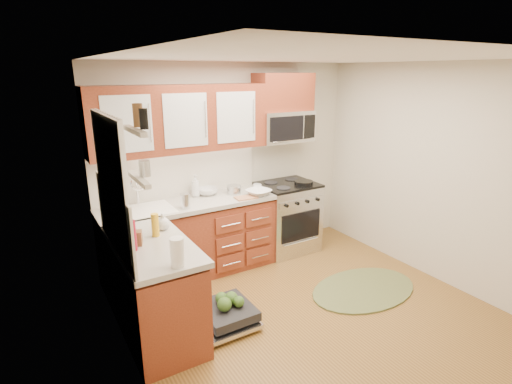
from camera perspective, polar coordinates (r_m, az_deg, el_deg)
floor at (r=4.32m, az=7.97°, el=-16.85°), size 3.50×3.50×0.00m
ceiling at (r=3.61m, az=9.65°, el=18.41°), size 3.50×3.50×0.00m
wall_back at (r=5.20m, az=-3.60°, el=4.17°), size 3.50×0.04×2.50m
wall_front at (r=2.77m, az=32.63°, el=-10.24°), size 3.50×0.04×2.50m
wall_left at (r=3.04m, az=-17.88°, el=-6.01°), size 0.04×3.50×2.50m
wall_right at (r=5.05m, az=24.30°, el=2.31°), size 0.04×3.50×2.50m
base_cabinet_back at (r=4.91m, az=-9.36°, el=-6.95°), size 2.05×0.60×0.85m
base_cabinet_left at (r=3.92m, az=-14.28°, el=-13.74°), size 0.60×1.25×0.85m
countertop_back at (r=4.73m, az=-9.59°, el=-1.72°), size 2.07×0.64×0.05m
countertop_left at (r=3.71m, az=-14.66°, el=-7.37°), size 0.64×1.27×0.05m
backsplash_back at (r=4.91m, az=-11.04°, el=2.66°), size 2.05×0.02×0.57m
backsplash_left at (r=3.54m, az=-19.60°, el=-3.62°), size 0.02×1.25×0.57m
upper_cabinets at (r=4.65m, az=-10.81°, el=10.22°), size 2.05×0.35×0.75m
cabinet_over_mw at (r=5.28m, az=3.90°, el=14.07°), size 0.76×0.35×0.47m
range at (r=5.50m, az=4.42°, el=-3.57°), size 0.76×0.64×0.95m
microwave at (r=5.30m, az=3.96°, el=9.35°), size 0.76×0.38×0.40m
sink at (r=4.60m, az=-15.53°, el=-4.00°), size 0.62×0.50×0.26m
dishwasher at (r=4.09m, az=-4.68°, el=-17.23°), size 0.70×0.60×0.20m
window at (r=3.42m, az=-20.07°, el=1.60°), size 0.03×1.05×1.05m
window_blind at (r=3.35m, az=-20.22°, el=7.11°), size 0.02×0.96×0.40m
shelf_upper at (r=2.51m, az=-16.95°, el=8.37°), size 0.04×0.40×0.03m
shelf_lower at (r=2.56m, az=-16.38°, el=1.74°), size 0.04×0.40×0.03m
rug at (r=4.84m, az=15.12°, el=-13.24°), size 1.55×1.31×0.02m
skillet at (r=5.33m, az=6.83°, el=1.35°), size 0.25×0.25×0.05m
stock_pot at (r=4.97m, az=-3.17°, el=0.36°), size 0.19×0.19×0.11m
cutting_board at (r=4.79m, az=-1.44°, el=-0.81°), size 0.27×0.19×0.02m
canister at (r=4.49m, az=-10.08°, el=-1.28°), size 0.12×0.12×0.17m
paper_towel_roll at (r=3.19m, az=-11.19°, el=-8.44°), size 0.13×0.13×0.24m
mustard_bottle at (r=3.80m, az=-14.21°, el=-4.59°), size 0.08×0.08×0.22m
red_bottle at (r=3.54m, az=-17.29°, el=-5.99°), size 0.09×0.09×0.27m
wooden_box at (r=3.67m, az=-16.98°, el=-6.34°), size 0.15×0.13×0.13m
blue_carton at (r=3.80m, az=-17.91°, el=-5.27°), size 0.12×0.09×0.17m
bowl_a at (r=4.90m, az=0.38°, el=-0.07°), size 0.35×0.35×0.07m
bowl_b at (r=4.97m, az=-6.94°, el=0.09°), size 0.28×0.28×0.08m
cup at (r=5.08m, az=0.18°, el=0.65°), size 0.13×0.13×0.09m
soap_bottle_a at (r=4.88m, az=-8.65°, el=0.89°), size 0.12×0.12×0.27m
soap_bottle_b at (r=4.12m, az=-18.19°, el=-3.47°), size 0.11×0.11×0.18m
soap_bottle_c at (r=3.94m, az=-13.18°, el=-4.12°), size 0.14×0.14×0.16m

